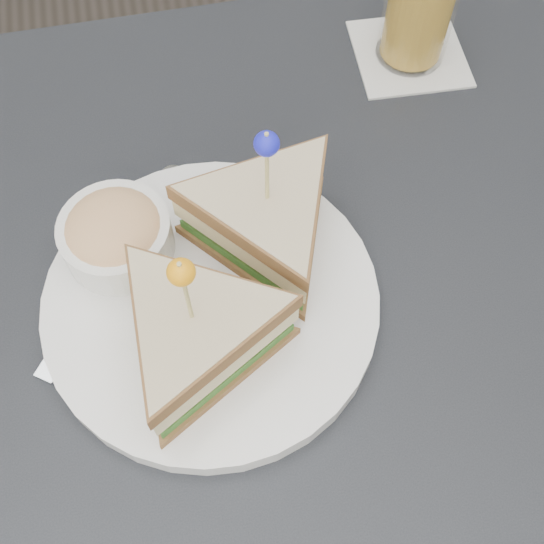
# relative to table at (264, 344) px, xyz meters

# --- Properties ---
(ground_plane) EXTENTS (3.50, 3.50, 0.00)m
(ground_plane) POSITION_rel_table_xyz_m (0.00, 0.00, -0.67)
(ground_plane) COLOR #3F3833
(table) EXTENTS (0.80, 0.80, 0.75)m
(table) POSITION_rel_table_xyz_m (0.00, 0.00, 0.00)
(table) COLOR black
(table) RESTS_ON ground
(plate_meal) EXTENTS (0.32, 0.31, 0.17)m
(plate_meal) POSITION_rel_table_xyz_m (-0.04, 0.02, 0.12)
(plate_meal) COLOR white
(plate_meal) RESTS_ON table
(cutlery_knife) EXTENTS (0.16, 0.21, 0.01)m
(cutlery_knife) POSITION_rel_table_xyz_m (-0.13, 0.06, 0.08)
(cutlery_knife) COLOR silver
(cutlery_knife) RESTS_ON table
(drink_set) EXTENTS (0.12, 0.12, 0.15)m
(drink_set) POSITION_rel_table_xyz_m (0.22, 0.27, 0.14)
(drink_set) COLOR silver
(drink_set) RESTS_ON table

